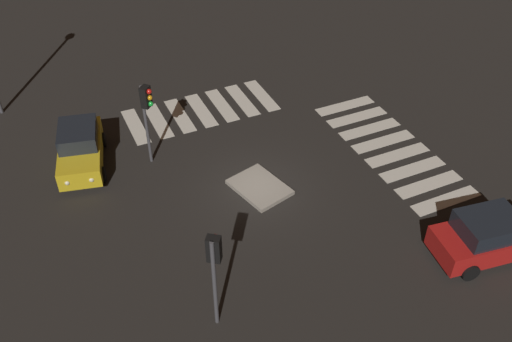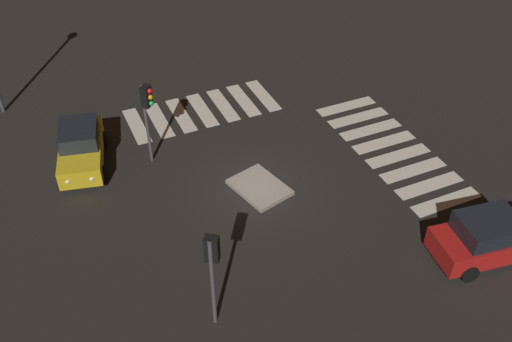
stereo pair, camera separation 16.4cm
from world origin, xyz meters
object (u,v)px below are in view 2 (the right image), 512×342
at_px(car_yellow, 81,147).
at_px(traffic_light_north, 147,106).
at_px(traffic_light_west, 212,259).
at_px(traffic_island, 260,187).
at_px(car_red, 490,238).

bearing_deg(car_yellow, traffic_light_north, 81.10).
distance_m(car_yellow, traffic_light_north, 3.81).
bearing_deg(traffic_light_west, car_yellow, 48.83).
height_order(traffic_island, traffic_light_west, traffic_light_west).
relative_size(traffic_island, traffic_light_north, 0.72).
bearing_deg(car_red, traffic_light_west, 179.77).
height_order(car_red, car_yellow, car_red).
relative_size(traffic_island, car_yellow, 0.64).
xyz_separation_m(traffic_island, traffic_light_north, (3.72, 3.56, 2.90)).
bearing_deg(traffic_light_north, car_yellow, -154.80).
distance_m(car_red, traffic_light_west, 10.55).
bearing_deg(car_red, traffic_light_north, 140.38).
distance_m(traffic_island, traffic_light_north, 5.91).
xyz_separation_m(traffic_island, car_red, (-6.93, -6.16, 0.84)).
relative_size(car_yellow, traffic_light_north, 1.14).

